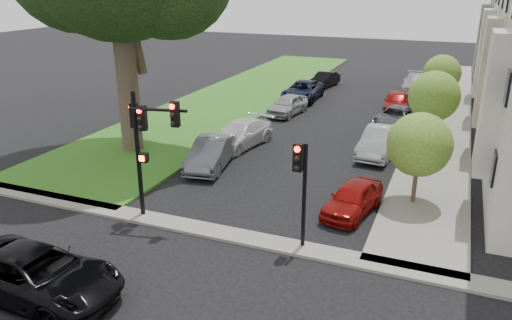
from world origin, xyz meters
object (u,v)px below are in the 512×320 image
at_px(small_tree_b, 434,96).
at_px(car_cross_near, 37,274).
at_px(car_parked_8, 303,91).
at_px(car_parked_9, 325,80).
at_px(car_parked_3, 396,102).
at_px(traffic_signal_main, 146,134).
at_px(small_tree_c, 442,73).
at_px(car_parked_4, 415,83).
at_px(traffic_signal_secondary, 301,176).
at_px(car_parked_5, 211,153).
at_px(small_tree_a, 419,145).
at_px(car_parked_0, 353,199).
at_px(car_parked_6, 240,134).
at_px(car_parked_1, 380,142).
at_px(car_parked_2, 396,117).
at_px(car_parked_7, 288,105).

distance_m(small_tree_b, car_cross_near, 22.24).
relative_size(car_parked_8, car_parked_9, 1.35).
bearing_deg(car_parked_3, traffic_signal_main, -112.04).
xyz_separation_m(small_tree_c, car_parked_8, (-10.10, -0.86, -1.91)).
xyz_separation_m(car_parked_4, car_parked_9, (-7.62, -1.15, -0.07)).
height_order(traffic_signal_secondary, car_cross_near, traffic_signal_secondary).
distance_m(car_parked_3, car_parked_5, 16.77).
xyz_separation_m(small_tree_a, car_cross_near, (-9.79, -11.08, -1.91)).
height_order(car_parked_0, car_parked_6, car_parked_6).
distance_m(traffic_signal_secondary, car_parked_9, 28.60).
height_order(small_tree_b, car_parked_9, small_tree_b).
distance_m(car_parked_1, car_parked_4, 17.80).
height_order(small_tree_b, car_parked_2, small_tree_b).
relative_size(car_parked_4, car_parked_6, 1.00).
bearing_deg(car_parked_2, car_parked_0, -79.77).
bearing_deg(car_cross_near, car_parked_8, 1.93).
relative_size(car_parked_1, car_parked_3, 1.08).
bearing_deg(car_parked_8, traffic_signal_secondary, -74.98).
xyz_separation_m(small_tree_c, car_parked_2, (-2.30, -5.82, -2.01)).
bearing_deg(traffic_signal_secondary, traffic_signal_main, 179.62).
bearing_deg(car_parked_5, car_cross_near, -98.91).
height_order(car_parked_0, car_parked_1, car_parked_1).
bearing_deg(traffic_signal_main, car_parked_6, 92.30).
bearing_deg(car_parked_3, car_parked_5, -119.58).
xyz_separation_m(car_parked_8, car_parked_9, (0.28, 5.65, -0.09)).
bearing_deg(car_parked_1, small_tree_c, 83.10).
bearing_deg(car_parked_6, small_tree_a, -13.70).
distance_m(small_tree_c, car_parked_0, 19.73).
bearing_deg(traffic_signal_main, car_parked_4, 75.65).
height_order(car_parked_0, car_parked_5, car_parked_5).
bearing_deg(small_tree_a, small_tree_b, 90.00).
height_order(small_tree_a, car_parked_9, small_tree_a).
bearing_deg(traffic_signal_secondary, car_parked_4, 87.62).
relative_size(traffic_signal_secondary, car_parked_6, 0.79).
bearing_deg(small_tree_a, car_parked_4, 95.33).
relative_size(small_tree_b, car_parked_8, 0.80).
relative_size(car_cross_near, car_parked_1, 1.17).
height_order(small_tree_b, traffic_signal_secondary, small_tree_b).
bearing_deg(car_parked_5, small_tree_c, 49.72).
bearing_deg(car_parked_3, traffic_signal_secondary, -95.89).
distance_m(car_cross_near, car_parked_3, 27.85).
bearing_deg(small_tree_b, car_cross_near, -116.23).
height_order(small_tree_a, traffic_signal_main, traffic_signal_main).
xyz_separation_m(traffic_signal_secondary, car_parked_7, (-6.36, 17.46, -2.03)).
height_order(small_tree_b, car_parked_0, small_tree_b).
relative_size(small_tree_a, car_parked_5, 0.87).
bearing_deg(small_tree_b, car_parked_5, -141.05).
height_order(car_parked_1, car_parked_9, car_parked_1).
relative_size(car_parked_0, car_parked_2, 0.82).
bearing_deg(small_tree_a, car_cross_near, -131.44).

